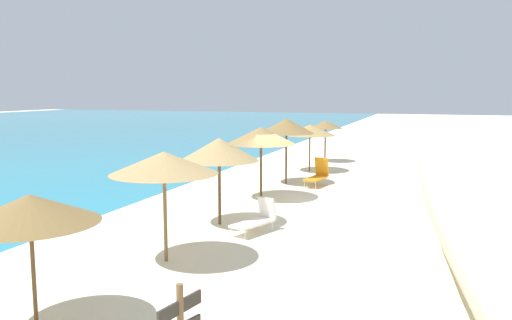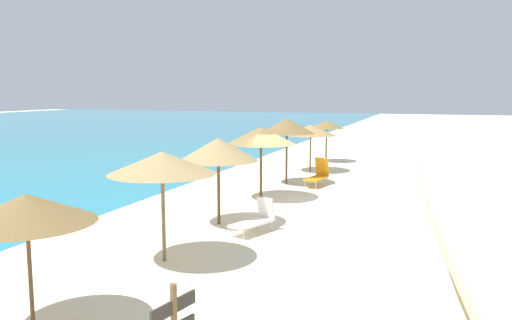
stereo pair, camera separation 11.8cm
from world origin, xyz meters
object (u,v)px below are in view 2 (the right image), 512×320
at_px(lounge_chair_0, 318,175).
at_px(beach_umbrella_6, 327,125).
at_px(beach_umbrella_0, 26,209).
at_px(lounge_chair_1, 255,219).
at_px(beach_umbrella_2, 218,149).
at_px(beach_umbrella_4, 287,126).
at_px(beach_umbrella_1, 162,163).
at_px(beach_umbrella_3, 261,136).
at_px(beach_umbrella_5, 311,130).

bearing_deg(lounge_chair_0, beach_umbrella_6, -70.96).
height_order(beach_umbrella_0, lounge_chair_1, beach_umbrella_0).
distance_m(beach_umbrella_6, lounge_chair_1, 15.96).
bearing_deg(beach_umbrella_2, beach_umbrella_0, 178.70).
distance_m(beach_umbrella_2, beach_umbrella_4, 7.56).
bearing_deg(beach_umbrella_1, beach_umbrella_0, 175.00).
bearing_deg(beach_umbrella_6, beach_umbrella_1, -179.85).
distance_m(beach_umbrella_0, beach_umbrella_6, 22.92).
distance_m(beach_umbrella_3, lounge_chair_0, 4.17).
bearing_deg(lounge_chair_0, lounge_chair_1, 99.34).
relative_size(beach_umbrella_0, lounge_chair_0, 1.47).
height_order(beach_umbrella_0, beach_umbrella_3, beach_umbrella_3).
xyz_separation_m(beach_umbrella_2, beach_umbrella_5, (11.45, -0.11, -0.20)).
relative_size(beach_umbrella_1, lounge_chair_1, 1.67).
bearing_deg(beach_umbrella_5, lounge_chair_0, -161.71).
bearing_deg(lounge_chair_1, beach_umbrella_1, 89.25).
height_order(beach_umbrella_2, lounge_chair_1, beach_umbrella_2).
height_order(beach_umbrella_0, beach_umbrella_2, beach_umbrella_2).
bearing_deg(beach_umbrella_0, beach_umbrella_5, -0.84).
relative_size(beach_umbrella_3, beach_umbrella_4, 0.95).
distance_m(beach_umbrella_0, beach_umbrella_4, 15.17).
height_order(beach_umbrella_2, beach_umbrella_5, beach_umbrella_2).
bearing_deg(beach_umbrella_3, beach_umbrella_4, -0.19).
bearing_deg(beach_umbrella_6, beach_umbrella_4, 178.87).
bearing_deg(beach_umbrella_5, beach_umbrella_3, 178.82).
xyz_separation_m(beach_umbrella_3, lounge_chair_1, (-4.60, -1.42, -2.03)).
relative_size(beach_umbrella_5, lounge_chair_0, 1.61).
bearing_deg(beach_umbrella_2, beach_umbrella_4, 0.24).
xyz_separation_m(beach_umbrella_5, lounge_chair_1, (-11.96, -1.27, -1.73)).
xyz_separation_m(beach_umbrella_3, beach_umbrella_6, (11.21, -0.16, -0.25)).
bearing_deg(beach_umbrella_1, beach_umbrella_2, 2.68).
bearing_deg(beach_umbrella_6, beach_umbrella_3, 179.16).
bearing_deg(beach_umbrella_5, beach_umbrella_4, 177.95).
bearing_deg(beach_umbrella_1, beach_umbrella_3, 1.58).
height_order(beach_umbrella_4, beach_umbrella_6, beach_umbrella_4).
xyz_separation_m(beach_umbrella_1, beach_umbrella_5, (15.13, 0.06, -0.28)).
xyz_separation_m(beach_umbrella_4, lounge_chair_1, (-8.05, -1.41, -2.18)).
relative_size(beach_umbrella_0, beach_umbrella_4, 0.82).
xyz_separation_m(beach_umbrella_5, lounge_chair_0, (-3.97, -1.31, -1.64)).
bearing_deg(beach_umbrella_4, beach_umbrella_0, 179.47).
relative_size(lounge_chair_0, lounge_chair_1, 1.01).
bearing_deg(beach_umbrella_1, lounge_chair_1, -20.84).
bearing_deg(beach_umbrella_0, beach_umbrella_2, -1.30).
distance_m(beach_umbrella_3, beach_umbrella_4, 3.46).
xyz_separation_m(beach_umbrella_4, lounge_chair_0, (-0.06, -1.45, -2.09)).
distance_m(beach_umbrella_1, beach_umbrella_3, 7.78).
bearing_deg(beach_umbrella_6, lounge_chair_1, -175.44).
bearing_deg(beach_umbrella_5, beach_umbrella_6, -0.20).
xyz_separation_m(beach_umbrella_0, beach_umbrella_3, (11.71, -0.13, 0.30)).
xyz_separation_m(beach_umbrella_1, lounge_chair_0, (11.17, -1.25, -1.92)).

